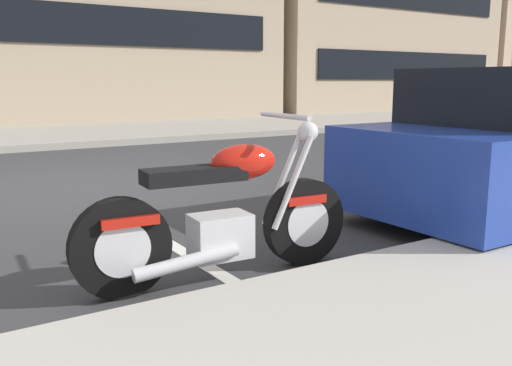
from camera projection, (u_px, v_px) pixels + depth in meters
ground_plane at (77, 188)px, 7.01m from camera, size 260.00×260.00×0.00m
sidewalk_far_curb at (381, 119)px, 18.87m from camera, size 120.00×5.00×0.14m
parking_stall_stripe at (207, 266)px, 4.05m from camera, size 0.12×2.20×0.01m
parked_motorcycle at (223, 218)px, 3.73m from camera, size 2.00×0.62×1.12m
townhouse_mid_block at (336, 15)px, 25.95m from camera, size 11.46×9.56×8.82m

